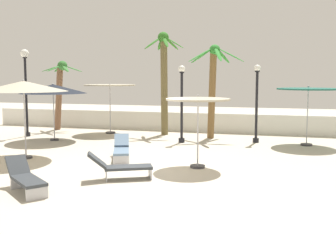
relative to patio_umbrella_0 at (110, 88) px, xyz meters
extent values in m
plane|color=beige|center=(4.43, -7.63, -2.45)|extent=(56.00, 56.00, 0.00)
cube|color=silver|center=(4.43, 1.86, -1.92)|extent=(25.20, 0.30, 1.05)
cylinder|color=#333338|center=(0.00, 0.00, -2.41)|extent=(0.52, 0.52, 0.08)
cylinder|color=#A5A5AD|center=(0.00, 0.00, -1.15)|extent=(0.05, 0.05, 2.61)
cylinder|color=#B7AD93|center=(0.00, 0.00, 0.14)|extent=(2.71, 2.71, 0.06)
sphere|color=#99999E|center=(0.00, 0.00, 0.21)|extent=(0.08, 0.08, 0.08)
cylinder|color=#333338|center=(9.91, -1.17, -2.41)|extent=(0.50, 0.50, 0.08)
cylinder|color=#A5A5AD|center=(9.91, -1.17, -1.19)|extent=(0.05, 0.05, 2.52)
cylinder|color=#1E594C|center=(9.91, -1.17, 0.05)|extent=(2.68, 2.68, 0.06)
sphere|color=#99999E|center=(9.91, -1.17, 0.16)|extent=(0.08, 0.08, 0.08)
cylinder|color=#333338|center=(6.14, -6.72, -2.41)|extent=(0.50, 0.50, 0.08)
cylinder|color=#A5A5AD|center=(6.14, -6.72, -1.30)|extent=(0.05, 0.05, 2.30)
cylinder|color=#B7AD93|center=(6.14, -6.72, -0.16)|extent=(2.11, 2.11, 0.06)
sphere|color=#99999E|center=(6.14, -6.72, -0.05)|extent=(0.08, 0.08, 0.08)
cylinder|color=#333338|center=(-0.31, -6.95, -2.41)|extent=(0.45, 0.45, 0.08)
cylinder|color=#A5A5AD|center=(-0.31, -6.95, -1.18)|extent=(0.05, 0.05, 2.54)
cone|color=#B7AD93|center=(-0.31, -6.95, 0.23)|extent=(3.19, 3.19, 0.38)
sphere|color=#99999E|center=(-0.31, -6.95, 0.44)|extent=(0.08, 0.08, 0.08)
cylinder|color=#333338|center=(-1.59, -2.92, -2.41)|extent=(0.41, 0.41, 0.08)
cylinder|color=#A5A5AD|center=(-1.59, -2.92, -1.30)|extent=(0.05, 0.05, 2.30)
cone|color=black|center=(-1.59, -2.92, 0.01)|extent=(3.14, 3.14, 0.43)
sphere|color=#99999E|center=(-1.59, -2.92, 0.23)|extent=(0.08, 0.08, 0.08)
cylinder|color=brown|center=(-3.45, 0.62, -0.62)|extent=(0.63, 0.34, 3.67)
sphere|color=#367632|center=(-3.16, 0.62, 1.21)|extent=(0.55, 0.55, 0.55)
ellipsoid|color=#367632|center=(-2.58, 0.68, 1.05)|extent=(1.14, 0.31, 0.42)
ellipsoid|color=#367632|center=(-2.73, 1.01, 1.05)|extent=(0.97, 0.90, 0.42)
ellipsoid|color=#367632|center=(-3.31, 1.18, 1.05)|extent=(0.49, 1.13, 0.42)
ellipsoid|color=#367632|center=(-3.63, 0.96, 1.05)|extent=(1.02, 0.83, 0.42)
ellipsoid|color=#367632|center=(-3.63, 0.28, 1.05)|extent=(1.03, 0.81, 0.42)
ellipsoid|color=#367632|center=(-3.32, 0.06, 1.05)|extent=(0.50, 1.13, 0.42)
ellipsoid|color=#367632|center=(-2.74, 0.22, 1.05)|extent=(0.95, 0.92, 0.42)
cylinder|color=brown|center=(5.51, -0.17, -0.29)|extent=(0.44, 0.33, 4.32)
sphere|color=#2E852F|center=(5.62, -0.17, 1.87)|extent=(0.53, 0.53, 0.53)
ellipsoid|color=#2E852F|center=(6.39, -0.31, 1.63)|extent=(1.42, 0.45, 0.76)
ellipsoid|color=#2E852F|center=(5.91, 0.55, 1.63)|extent=(0.70, 1.38, 0.76)
ellipsoid|color=#2E852F|center=(4.93, 0.17, 1.63)|extent=(1.35, 0.81, 0.76)
ellipsoid|color=#2E852F|center=(5.05, -0.70, 1.63)|extent=(1.18, 1.09, 0.76)
ellipsoid|color=#2E852F|center=(5.90, -0.90, 1.63)|extent=(0.68, 1.39, 0.76)
cylinder|color=brown|center=(2.91, 0.37, 0.07)|extent=(0.40, 0.36, 5.05)
sphere|color=#317424|center=(2.86, 0.37, 2.59)|extent=(0.57, 0.57, 0.57)
ellipsoid|color=#317424|center=(3.45, 0.33, 2.32)|extent=(1.06, 0.27, 0.66)
ellipsoid|color=#317424|center=(3.15, 0.88, 2.32)|extent=(0.69, 1.01, 0.66)
ellipsoid|color=#317424|center=(2.56, 0.88, 2.32)|extent=(0.70, 1.01, 0.66)
ellipsoid|color=#317424|center=(2.27, 0.45, 2.32)|extent=(1.07, 0.35, 0.66)
ellipsoid|color=#317424|center=(2.50, -0.11, 2.32)|extent=(0.79, 0.96, 0.66)
ellipsoid|color=#317424|center=(3.13, -0.16, 2.32)|extent=(0.66, 1.02, 0.66)
cylinder|color=black|center=(7.70, -0.94, -2.35)|extent=(0.28, 0.28, 0.20)
cylinder|color=black|center=(7.70, -0.94, -0.82)|extent=(0.12, 0.12, 3.27)
cylinder|color=black|center=(7.70, -0.94, 0.82)|extent=(0.22, 0.22, 0.06)
sphere|color=white|center=(7.70, -0.94, 0.97)|extent=(0.31, 0.31, 0.31)
cylinder|color=black|center=(-3.65, -2.13, -2.35)|extent=(0.28, 0.28, 0.20)
cylinder|color=black|center=(-3.65, -2.13, -0.46)|extent=(0.12, 0.12, 3.98)
cylinder|color=black|center=(-3.65, -2.13, 1.53)|extent=(0.22, 0.22, 0.06)
sphere|color=white|center=(-3.65, -2.13, 1.74)|extent=(0.42, 0.42, 0.42)
cylinder|color=black|center=(4.40, -1.87, -2.35)|extent=(0.28, 0.28, 0.20)
cylinder|color=black|center=(4.40, -1.87, -0.84)|extent=(0.12, 0.12, 3.22)
cylinder|color=black|center=(4.40, -1.87, 0.77)|extent=(0.22, 0.22, 0.06)
sphere|color=white|center=(4.40, -1.87, 0.93)|extent=(0.32, 0.32, 0.32)
cube|color=#B7B7BC|center=(3.04, -11.25, -2.27)|extent=(0.37, 0.46, 0.35)
cube|color=#B7B7BC|center=(2.01, -10.45, -2.27)|extent=(0.37, 0.46, 0.35)
cube|color=#33383D|center=(2.53, -10.85, -2.10)|extent=(1.44, 1.29, 0.08)
cube|color=#33383D|center=(1.80, -10.29, -1.87)|extent=(0.75, 0.75, 0.51)
cube|color=#B7B7BC|center=(3.50, -6.99, -2.27)|extent=(0.53, 0.24, 0.35)
cube|color=#B7B7BC|center=(3.03, -5.78, -2.27)|extent=(0.53, 0.24, 0.35)
cube|color=slate|center=(3.27, -6.38, -2.10)|extent=(1.02, 1.50, 0.08)
cube|color=slate|center=(2.94, -5.56, -1.83)|extent=(0.72, 0.74, 0.44)
cube|color=#B7B7BC|center=(5.05, -8.46, -2.27)|extent=(0.28, 0.51, 0.35)
cube|color=#B7B7BC|center=(3.88, -9.03, -2.27)|extent=(0.28, 0.51, 0.35)
cube|color=#33383D|center=(4.46, -8.74, -2.10)|extent=(1.50, 1.11, 0.08)
cube|color=#33383D|center=(3.65, -9.14, -1.85)|extent=(0.74, 0.74, 0.48)
camera|label=1|loc=(8.74, -19.56, 0.57)|focal=42.60mm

